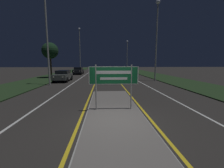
{
  "coord_description": "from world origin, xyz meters",
  "views": [
    {
      "loc": [
        -0.51,
        -5.97,
        2.47
      ],
      "look_at": [
        0.0,
        2.95,
        1.2
      ],
      "focal_mm": 24.0,
      "sensor_mm": 36.0,
      "label": 1
    }
  ],
  "objects_px": {
    "streetlight_right_far": "(127,52)",
    "car_approaching_1": "(78,71)",
    "car_receding_0": "(123,74)",
    "highway_sign": "(114,77)",
    "car_receding_1": "(116,70)",
    "streetlight_right_near": "(157,29)",
    "streetlight_left_near": "(46,25)",
    "streetlight_left_far": "(80,46)",
    "car_approaching_0": "(63,75)"
  },
  "relations": [
    {
      "from": "streetlight_right_far",
      "to": "car_approaching_1",
      "type": "xyz_separation_m",
      "value": [
        -12.57,
        -12.32,
        -4.79
      ]
    },
    {
      "from": "car_receding_0",
      "to": "car_approaching_1",
      "type": "relative_size",
      "value": 0.97
    },
    {
      "from": "highway_sign",
      "to": "car_receding_1",
      "type": "relative_size",
      "value": 0.51
    },
    {
      "from": "highway_sign",
      "to": "car_receding_1",
      "type": "height_order",
      "value": "highway_sign"
    },
    {
      "from": "streetlight_right_near",
      "to": "car_receding_0",
      "type": "relative_size",
      "value": 2.32
    },
    {
      "from": "highway_sign",
      "to": "streetlight_left_near",
      "type": "distance_m",
      "value": 12.34
    },
    {
      "from": "highway_sign",
      "to": "car_receding_1",
      "type": "xyz_separation_m",
      "value": [
        2.43,
        27.64,
        -1.0
      ]
    },
    {
      "from": "streetlight_left_far",
      "to": "streetlight_right_far",
      "type": "xyz_separation_m",
      "value": [
        13.21,
        5.07,
        -1.26
      ]
    },
    {
      "from": "car_receding_1",
      "to": "highway_sign",
      "type": "bearing_deg",
      "value": -95.02
    },
    {
      "from": "streetlight_left_far",
      "to": "car_approaching_1",
      "type": "xyz_separation_m",
      "value": [
        0.64,
        -7.25,
        -6.05
      ]
    },
    {
      "from": "streetlight_left_far",
      "to": "car_approaching_0",
      "type": "bearing_deg",
      "value": -88.08
    },
    {
      "from": "car_receding_0",
      "to": "car_approaching_1",
      "type": "xyz_separation_m",
      "value": [
        -8.26,
        11.58,
        -0.01
      ]
    },
    {
      "from": "streetlight_left_far",
      "to": "car_receding_1",
      "type": "distance_m",
      "value": 12.02
    },
    {
      "from": "car_receding_0",
      "to": "car_receding_1",
      "type": "bearing_deg",
      "value": 89.5
    },
    {
      "from": "highway_sign",
      "to": "streetlight_left_near",
      "type": "bearing_deg",
      "value": 124.55
    },
    {
      "from": "streetlight_right_far",
      "to": "streetlight_left_far",
      "type": "bearing_deg",
      "value": -159.0
    },
    {
      "from": "car_receding_1",
      "to": "car_approaching_1",
      "type": "bearing_deg",
      "value": -165.61
    },
    {
      "from": "streetlight_left_far",
      "to": "car_receding_0",
      "type": "xyz_separation_m",
      "value": [
        8.9,
        -18.84,
        -6.04
      ]
    },
    {
      "from": "highway_sign",
      "to": "car_approaching_1",
      "type": "xyz_separation_m",
      "value": [
        -5.95,
        25.49,
        -0.95
      ]
    },
    {
      "from": "car_receding_0",
      "to": "car_approaching_0",
      "type": "height_order",
      "value": "car_receding_0"
    },
    {
      "from": "car_receding_0",
      "to": "car_approaching_1",
      "type": "bearing_deg",
      "value": 125.48
    },
    {
      "from": "car_receding_0",
      "to": "car_approaching_1",
      "type": "height_order",
      "value": "same"
    },
    {
      "from": "streetlight_left_far",
      "to": "streetlight_right_near",
      "type": "xyz_separation_m",
      "value": [
        13.14,
        -20.07,
        -0.0
      ]
    },
    {
      "from": "streetlight_left_near",
      "to": "car_approaching_0",
      "type": "distance_m",
      "value": 6.65
    },
    {
      "from": "highway_sign",
      "to": "streetlight_right_near",
      "type": "height_order",
      "value": "streetlight_right_near"
    },
    {
      "from": "car_receding_0",
      "to": "streetlight_right_near",
      "type": "bearing_deg",
      "value": -16.24
    },
    {
      "from": "streetlight_right_near",
      "to": "streetlight_right_far",
      "type": "height_order",
      "value": "streetlight_right_near"
    },
    {
      "from": "streetlight_left_near",
      "to": "streetlight_right_far",
      "type": "distance_m",
      "value": 31.29
    },
    {
      "from": "streetlight_right_near",
      "to": "streetlight_left_far",
      "type": "bearing_deg",
      "value": 123.22
    },
    {
      "from": "streetlight_left_far",
      "to": "car_approaching_0",
      "type": "height_order",
      "value": "streetlight_left_far"
    },
    {
      "from": "streetlight_right_near",
      "to": "car_approaching_0",
      "type": "relative_size",
      "value": 2.4
    },
    {
      "from": "streetlight_right_near",
      "to": "car_approaching_1",
      "type": "distance_m",
      "value": 18.9
    },
    {
      "from": "car_receding_0",
      "to": "car_approaching_0",
      "type": "distance_m",
      "value": 8.3
    },
    {
      "from": "car_receding_1",
      "to": "car_receding_0",
      "type": "bearing_deg",
      "value": -90.5
    },
    {
      "from": "highway_sign",
      "to": "streetlight_left_near",
      "type": "height_order",
      "value": "streetlight_left_near"
    },
    {
      "from": "streetlight_left_far",
      "to": "car_approaching_0",
      "type": "distance_m",
      "value": 20.74
    },
    {
      "from": "streetlight_left_near",
      "to": "streetlight_left_far",
      "type": "height_order",
      "value": "streetlight_left_far"
    },
    {
      "from": "streetlight_right_near",
      "to": "car_receding_1",
      "type": "bearing_deg",
      "value": 105.41
    },
    {
      "from": "streetlight_left_far",
      "to": "streetlight_right_near",
      "type": "distance_m",
      "value": 23.99
    },
    {
      "from": "streetlight_right_near",
      "to": "car_receding_0",
      "type": "xyz_separation_m",
      "value": [
        -4.25,
        1.24,
        -6.03
      ]
    },
    {
      "from": "streetlight_right_near",
      "to": "streetlight_left_near",
      "type": "bearing_deg",
      "value": -165.97
    },
    {
      "from": "streetlight_left_near",
      "to": "car_approaching_1",
      "type": "xyz_separation_m",
      "value": [
        0.54,
        16.08,
        -5.61
      ]
    },
    {
      "from": "car_receding_0",
      "to": "car_approaching_0",
      "type": "xyz_separation_m",
      "value": [
        -8.24,
        -0.99,
        -0.02
      ]
    },
    {
      "from": "highway_sign",
      "to": "streetlight_right_far",
      "type": "distance_m",
      "value": 38.58
    },
    {
      "from": "streetlight_left_near",
      "to": "car_receding_1",
      "type": "bearing_deg",
      "value": 63.95
    },
    {
      "from": "streetlight_left_near",
      "to": "car_approaching_1",
      "type": "distance_m",
      "value": 17.04
    },
    {
      "from": "highway_sign",
      "to": "car_receding_1",
      "type": "distance_m",
      "value": 27.77
    },
    {
      "from": "streetlight_left_far",
      "to": "car_receding_1",
      "type": "xyz_separation_m",
      "value": [
        9.02,
        -5.1,
        -6.1
      ]
    },
    {
      "from": "car_receding_0",
      "to": "streetlight_left_far",
      "type": "bearing_deg",
      "value": 115.29
    },
    {
      "from": "streetlight_left_near",
      "to": "car_receding_0",
      "type": "distance_m",
      "value": 11.35
    }
  ]
}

